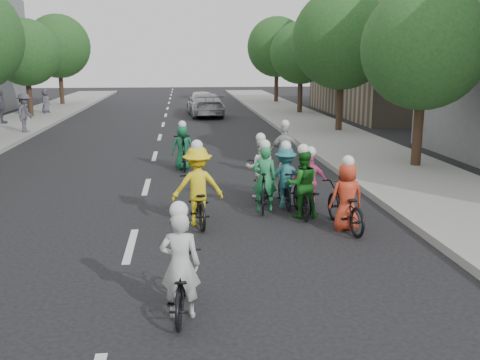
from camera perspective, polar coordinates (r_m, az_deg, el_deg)
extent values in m
plane|color=black|center=(10.88, -11.58, -6.89)|extent=(120.00, 120.00, 0.00)
cube|color=gray|center=(21.65, 12.59, 3.10)|extent=(4.00, 80.00, 0.15)
cube|color=#999993|center=(21.10, 7.56, 3.09)|extent=(0.18, 80.00, 0.18)
cube|color=gray|center=(37.32, 17.87, 12.83)|extent=(10.00, 14.00, 8.00)
cylinder|color=black|center=(35.53, -21.50, 7.95)|extent=(0.32, 0.32, 2.27)
sphere|color=#1A5020|center=(35.44, -21.89, 12.52)|extent=(4.00, 4.00, 4.00)
cylinder|color=black|center=(44.25, -18.50, 9.11)|extent=(0.32, 0.32, 2.48)
sphere|color=#1A5020|center=(44.20, -18.81, 13.36)|extent=(4.80, 4.80, 4.80)
cylinder|color=black|center=(18.66, 18.40, 4.53)|extent=(0.32, 0.32, 2.27)
sphere|color=#1A5020|center=(18.49, 19.04, 13.25)|extent=(4.00, 4.00, 4.00)
cylinder|color=black|center=(27.04, 10.55, 7.58)|extent=(0.32, 0.32, 2.48)
sphere|color=#1A5020|center=(26.95, 10.84, 14.54)|extent=(4.80, 4.80, 4.80)
cylinder|color=black|center=(35.73, 6.41, 8.78)|extent=(0.32, 0.32, 2.27)
sphere|color=#1A5020|center=(35.65, 6.52, 13.33)|extent=(4.00, 4.00, 4.00)
cylinder|color=black|center=(44.54, 3.88, 9.76)|extent=(0.32, 0.32, 2.48)
sphere|color=#1A5020|center=(44.49, 3.95, 13.98)|extent=(4.80, 4.80, 4.80)
imported|color=black|center=(7.91, -6.32, -11.16)|extent=(0.68, 1.63, 0.84)
imported|color=silver|center=(7.68, -6.39, -8.98)|extent=(0.60, 0.42, 1.56)
sphere|color=white|center=(7.42, -6.54, -3.22)|extent=(0.26, 0.26, 0.26)
imported|color=black|center=(12.59, 6.54, -1.62)|extent=(0.47, 1.66, 1.00)
imported|color=#176719|center=(12.42, 6.67, -0.43)|extent=(0.77, 0.60, 1.58)
sphere|color=white|center=(12.26, 6.77, 3.26)|extent=(0.26, 0.26, 0.26)
imported|color=black|center=(12.00, -4.53, -2.26)|extent=(0.87, 1.99, 1.02)
imported|color=yellow|center=(11.81, -4.54, -0.64)|extent=(1.20, 0.76, 1.76)
sphere|color=white|center=(11.63, -4.62, 3.68)|extent=(0.26, 0.26, 0.26)
imported|color=black|center=(13.15, 7.33, -0.84)|extent=(0.79, 1.85, 1.07)
imported|color=#EA529C|center=(13.02, 7.46, -0.18)|extent=(0.88, 0.48, 1.43)
sphere|color=white|center=(12.87, 7.55, 3.01)|extent=(0.26, 0.26, 0.26)
imported|color=black|center=(11.79, 11.11, -2.76)|extent=(0.87, 1.97, 1.01)
imported|color=red|center=(11.64, 11.30, -1.74)|extent=(0.78, 0.55, 1.49)
sphere|color=white|center=(11.47, 11.47, 1.97)|extent=(0.26, 0.26, 0.26)
imported|color=black|center=(12.99, 2.56, -1.11)|extent=(0.75, 1.70, 0.99)
imported|color=#268D4E|center=(12.82, 2.64, 0.12)|extent=(0.65, 0.48, 1.61)
sphere|color=white|center=(12.67, 2.68, 3.75)|extent=(0.26, 0.26, 0.26)
imported|color=black|center=(14.30, 2.12, 0.06)|extent=(0.72, 1.80, 0.93)
imported|color=white|center=(14.13, 2.19, 1.27)|extent=(0.80, 0.65, 1.58)
sphere|color=white|center=(13.99, 2.22, 4.53)|extent=(0.26, 0.26, 0.26)
imported|color=black|center=(13.38, 4.75, -0.92)|extent=(0.44, 1.51, 0.90)
imported|color=#287279|center=(13.22, 4.86, 0.29)|extent=(0.99, 0.58, 1.52)
sphere|color=white|center=(13.07, 4.92, 3.63)|extent=(0.26, 0.26, 0.26)
imported|color=black|center=(16.84, 4.71, 1.94)|extent=(0.69, 1.75, 0.90)
imported|color=#B8BCB9|center=(16.68, 4.80, 3.11)|extent=(0.98, 0.45, 1.64)
sphere|color=white|center=(16.56, 4.85, 5.97)|extent=(0.26, 0.26, 0.26)
imported|color=black|center=(17.95, -6.11, 2.98)|extent=(0.68, 1.93, 1.14)
imported|color=#16633B|center=(17.82, -6.12, 3.47)|extent=(0.76, 0.53, 1.49)
sphere|color=white|center=(17.71, -6.18, 5.90)|extent=(0.26, 0.26, 0.26)
imported|color=#AEAEB2|center=(34.49, -3.72, 8.02)|extent=(2.40, 5.21, 1.47)
imported|color=white|center=(37.22, -4.14, 8.40)|extent=(1.79, 4.46, 1.52)
imported|color=#4C4A57|center=(27.78, -21.98, 6.68)|extent=(0.84, 1.29, 1.87)
imported|color=#514F5D|center=(32.06, -24.09, 7.16)|extent=(0.62, 1.13, 1.82)
imported|color=#545361|center=(37.32, -20.04, 7.93)|extent=(0.66, 0.85, 1.54)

